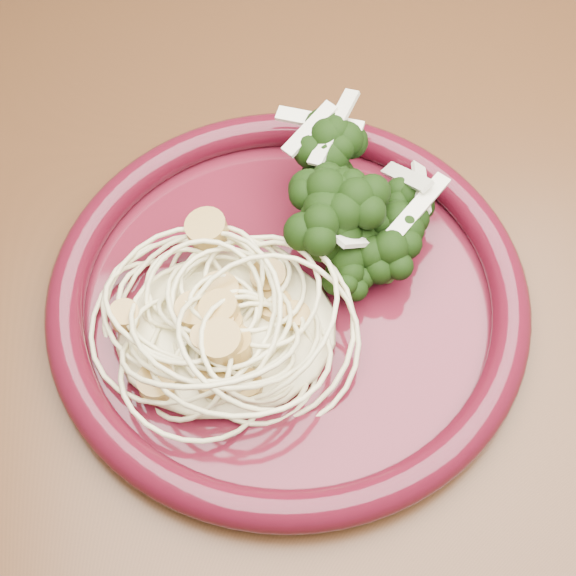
{
  "coord_description": "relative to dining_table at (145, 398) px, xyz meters",
  "views": [
    {
      "loc": [
        0.06,
        -0.28,
        1.23
      ],
      "look_at": [
        0.12,
        0.0,
        0.77
      ],
      "focal_mm": 50.0,
      "sensor_mm": 36.0,
      "label": 1
    }
  ],
  "objects": [
    {
      "name": "dining_table",
      "position": [
        0.0,
        0.0,
        0.0
      ],
      "size": [
        1.2,
        0.8,
        0.75
      ],
      "color": "#472814",
      "rests_on": "ground"
    },
    {
      "name": "broccoli_pile",
      "position": [
        0.17,
        0.03,
        0.13
      ],
      "size": [
        0.15,
        0.18,
        0.05
      ],
      "primitive_type": "ellipsoid",
      "rotation": [
        0.0,
        0.0,
        0.43
      ],
      "color": "black",
      "rests_on": "dinner_plate"
    },
    {
      "name": "dinner_plate",
      "position": [
        0.12,
        0.0,
        0.11
      ],
      "size": [
        0.44,
        0.44,
        0.03
      ],
      "rotation": [
        0.0,
        0.0,
        0.43
      ],
      "color": "#440D18",
      "rests_on": "dining_table"
    },
    {
      "name": "spaghetti_pile",
      "position": [
        0.07,
        -0.02,
        0.12
      ],
      "size": [
        0.19,
        0.18,
        0.03
      ],
      "primitive_type": "ellipsoid",
      "rotation": [
        0.0,
        0.0,
        0.43
      ],
      "color": "beige",
      "rests_on": "dinner_plate"
    },
    {
      "name": "onion_garnish",
      "position": [
        0.17,
        0.03,
        0.17
      ],
      "size": [
        0.1,
        0.12,
        0.06
      ],
      "primitive_type": null,
      "rotation": [
        0.0,
        0.0,
        0.43
      ],
      "color": "beige",
      "rests_on": "broccoli_pile"
    },
    {
      "name": "scallop_cluster",
      "position": [
        0.07,
        -0.02,
        0.16
      ],
      "size": [
        0.18,
        0.18,
        0.05
      ],
      "primitive_type": null,
      "rotation": [
        0.0,
        0.0,
        0.43
      ],
      "color": "#B78F43",
      "rests_on": "spaghetti_pile"
    }
  ]
}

